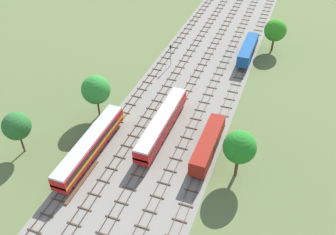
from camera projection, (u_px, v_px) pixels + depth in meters
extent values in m
plane|color=#5B6B3D|center=(203.00, 64.00, 91.14)|extent=(480.00, 480.00, 0.00)
cube|color=gray|center=(203.00, 64.00, 91.14)|extent=(23.06, 176.00, 0.01)
cube|color=#47382D|center=(165.00, 54.00, 94.53)|extent=(0.07, 126.00, 0.15)
cube|color=#47382D|center=(171.00, 55.00, 94.14)|extent=(0.07, 126.00, 0.15)
cube|color=brown|center=(34.00, 231.00, 53.60)|extent=(2.40, 0.22, 0.14)
cube|color=brown|center=(47.00, 215.00, 55.81)|extent=(2.40, 0.22, 0.14)
cube|color=brown|center=(58.00, 200.00, 58.01)|extent=(2.40, 0.22, 0.14)
cube|color=brown|center=(68.00, 186.00, 60.22)|extent=(2.40, 0.22, 0.14)
cube|color=brown|center=(78.00, 174.00, 62.43)|extent=(2.40, 0.22, 0.14)
cube|color=brown|center=(87.00, 162.00, 64.64)|extent=(2.40, 0.22, 0.14)
cube|color=brown|center=(96.00, 150.00, 66.84)|extent=(2.40, 0.22, 0.14)
cube|color=brown|center=(104.00, 140.00, 69.05)|extent=(2.40, 0.22, 0.14)
cube|color=brown|center=(111.00, 130.00, 71.26)|extent=(2.40, 0.22, 0.14)
cube|color=brown|center=(118.00, 121.00, 73.46)|extent=(2.40, 0.22, 0.14)
cube|color=brown|center=(124.00, 112.00, 75.67)|extent=(2.40, 0.22, 0.14)
cube|color=brown|center=(131.00, 104.00, 77.88)|extent=(2.40, 0.22, 0.14)
cube|color=brown|center=(137.00, 97.00, 80.08)|extent=(2.40, 0.22, 0.14)
cube|color=brown|center=(142.00, 89.00, 82.29)|extent=(2.40, 0.22, 0.14)
cube|color=brown|center=(147.00, 82.00, 84.50)|extent=(2.40, 0.22, 0.14)
cube|color=brown|center=(152.00, 76.00, 86.70)|extent=(2.40, 0.22, 0.14)
cube|color=brown|center=(157.00, 69.00, 88.91)|extent=(2.40, 0.22, 0.14)
cube|color=brown|center=(162.00, 64.00, 91.12)|extent=(2.40, 0.22, 0.14)
cube|color=brown|center=(166.00, 58.00, 93.33)|extent=(2.40, 0.22, 0.14)
cube|color=brown|center=(170.00, 52.00, 95.53)|extent=(2.40, 0.22, 0.14)
cube|color=brown|center=(174.00, 47.00, 97.74)|extent=(2.40, 0.22, 0.14)
cube|color=brown|center=(178.00, 42.00, 99.95)|extent=(2.40, 0.22, 0.14)
cube|color=brown|center=(181.00, 38.00, 102.15)|extent=(2.40, 0.22, 0.14)
cube|color=brown|center=(185.00, 33.00, 104.36)|extent=(2.40, 0.22, 0.14)
cube|color=brown|center=(188.00, 29.00, 106.57)|extent=(2.40, 0.22, 0.14)
cube|color=brown|center=(191.00, 25.00, 108.77)|extent=(2.40, 0.22, 0.14)
cube|color=brown|center=(194.00, 21.00, 110.98)|extent=(2.40, 0.22, 0.14)
cube|color=brown|center=(197.00, 17.00, 113.19)|extent=(2.40, 0.22, 0.14)
cube|color=brown|center=(200.00, 13.00, 115.39)|extent=(2.40, 0.22, 0.14)
cube|color=brown|center=(202.00, 10.00, 117.60)|extent=(2.40, 0.22, 0.14)
cube|color=brown|center=(205.00, 6.00, 119.81)|extent=(2.40, 0.22, 0.14)
cube|color=brown|center=(208.00, 3.00, 122.01)|extent=(2.40, 0.22, 0.14)
cube|color=brown|center=(210.00, 0.00, 124.22)|extent=(2.40, 0.22, 0.14)
cube|color=#47382D|center=(183.00, 57.00, 93.24)|extent=(0.07, 126.00, 0.15)
cube|color=#47382D|center=(188.00, 58.00, 92.84)|extent=(0.07, 126.00, 0.15)
cube|color=brown|center=(74.00, 224.00, 54.51)|extent=(2.40, 0.22, 0.14)
cube|color=brown|center=(85.00, 209.00, 56.72)|extent=(2.40, 0.22, 0.14)
cube|color=brown|center=(94.00, 194.00, 58.92)|extent=(2.40, 0.22, 0.14)
cube|color=brown|center=(103.00, 181.00, 61.13)|extent=(2.40, 0.22, 0.14)
cube|color=brown|center=(112.00, 169.00, 63.34)|extent=(2.40, 0.22, 0.14)
cube|color=brown|center=(119.00, 157.00, 65.54)|extent=(2.40, 0.22, 0.14)
cube|color=brown|center=(127.00, 146.00, 67.75)|extent=(2.40, 0.22, 0.14)
cube|color=brown|center=(134.00, 136.00, 69.96)|extent=(2.40, 0.22, 0.14)
cube|color=brown|center=(140.00, 126.00, 72.16)|extent=(2.40, 0.22, 0.14)
cube|color=brown|center=(146.00, 117.00, 74.37)|extent=(2.40, 0.22, 0.14)
cube|color=brown|center=(152.00, 109.00, 76.58)|extent=(2.40, 0.22, 0.14)
cube|color=brown|center=(157.00, 101.00, 78.78)|extent=(2.40, 0.22, 0.14)
cube|color=brown|center=(162.00, 93.00, 80.99)|extent=(2.40, 0.22, 0.14)
cube|color=brown|center=(167.00, 86.00, 83.20)|extent=(2.40, 0.22, 0.14)
cube|color=brown|center=(171.00, 80.00, 85.41)|extent=(2.40, 0.22, 0.14)
cube|color=brown|center=(176.00, 73.00, 87.61)|extent=(2.40, 0.22, 0.14)
cube|color=brown|center=(180.00, 67.00, 89.82)|extent=(2.40, 0.22, 0.14)
cube|color=brown|center=(184.00, 61.00, 92.03)|extent=(2.40, 0.22, 0.14)
cube|color=brown|center=(188.00, 56.00, 94.23)|extent=(2.40, 0.22, 0.14)
cube|color=brown|center=(191.00, 50.00, 96.44)|extent=(2.40, 0.22, 0.14)
cube|color=brown|center=(195.00, 45.00, 98.65)|extent=(2.40, 0.22, 0.14)
cube|color=brown|center=(198.00, 40.00, 100.85)|extent=(2.40, 0.22, 0.14)
cube|color=brown|center=(201.00, 36.00, 103.06)|extent=(2.40, 0.22, 0.14)
cube|color=brown|center=(204.00, 31.00, 105.27)|extent=(2.40, 0.22, 0.14)
cube|color=brown|center=(207.00, 27.00, 107.47)|extent=(2.40, 0.22, 0.14)
cube|color=brown|center=(209.00, 23.00, 109.68)|extent=(2.40, 0.22, 0.14)
cube|color=brown|center=(212.00, 19.00, 111.89)|extent=(2.40, 0.22, 0.14)
cube|color=brown|center=(215.00, 15.00, 114.10)|extent=(2.40, 0.22, 0.14)
cube|color=brown|center=(217.00, 12.00, 116.30)|extent=(2.40, 0.22, 0.14)
cube|color=brown|center=(219.00, 8.00, 118.51)|extent=(2.40, 0.22, 0.14)
cube|color=brown|center=(222.00, 5.00, 120.72)|extent=(2.40, 0.22, 0.14)
cube|color=brown|center=(224.00, 2.00, 122.92)|extent=(2.40, 0.22, 0.14)
cube|color=#47382D|center=(201.00, 61.00, 91.94)|extent=(0.07, 126.00, 0.15)
cube|color=#47382D|center=(207.00, 62.00, 91.55)|extent=(0.07, 126.00, 0.15)
cube|color=brown|center=(103.00, 234.00, 53.21)|extent=(2.40, 0.22, 0.14)
cube|color=brown|center=(113.00, 218.00, 55.42)|extent=(2.40, 0.22, 0.14)
cube|color=brown|center=(121.00, 203.00, 57.62)|extent=(2.40, 0.22, 0.14)
cube|color=brown|center=(130.00, 189.00, 59.83)|extent=(2.40, 0.22, 0.14)
cube|color=brown|center=(137.00, 176.00, 62.04)|extent=(2.40, 0.22, 0.14)
cube|color=brown|center=(144.00, 164.00, 64.24)|extent=(2.40, 0.22, 0.14)
cube|color=brown|center=(151.00, 152.00, 66.45)|extent=(2.40, 0.22, 0.14)
cube|color=brown|center=(157.00, 142.00, 68.66)|extent=(2.40, 0.22, 0.14)
cube|color=brown|center=(163.00, 132.00, 70.87)|extent=(2.40, 0.22, 0.14)
cube|color=brown|center=(168.00, 123.00, 73.07)|extent=(2.40, 0.22, 0.14)
cube|color=brown|center=(173.00, 114.00, 75.28)|extent=(2.40, 0.22, 0.14)
cube|color=brown|center=(178.00, 106.00, 77.49)|extent=(2.40, 0.22, 0.14)
cube|color=brown|center=(183.00, 98.00, 79.69)|extent=(2.40, 0.22, 0.14)
cube|color=brown|center=(187.00, 90.00, 81.90)|extent=(2.40, 0.22, 0.14)
cube|color=brown|center=(191.00, 83.00, 84.11)|extent=(2.40, 0.22, 0.14)
cube|color=brown|center=(195.00, 77.00, 86.31)|extent=(2.40, 0.22, 0.14)
cube|color=brown|center=(199.00, 71.00, 88.52)|extent=(2.40, 0.22, 0.14)
cube|color=brown|center=(202.00, 65.00, 90.73)|extent=(2.40, 0.22, 0.14)
cube|color=brown|center=(206.00, 59.00, 92.93)|extent=(2.40, 0.22, 0.14)
cube|color=brown|center=(209.00, 53.00, 95.14)|extent=(2.40, 0.22, 0.14)
cube|color=brown|center=(212.00, 48.00, 97.35)|extent=(2.40, 0.22, 0.14)
cube|color=brown|center=(215.00, 43.00, 99.56)|extent=(2.40, 0.22, 0.14)
cube|color=brown|center=(218.00, 39.00, 101.76)|extent=(2.40, 0.22, 0.14)
cube|color=brown|center=(220.00, 34.00, 103.97)|extent=(2.40, 0.22, 0.14)
cube|color=brown|center=(223.00, 30.00, 106.18)|extent=(2.40, 0.22, 0.14)
cube|color=brown|center=(225.00, 25.00, 108.38)|extent=(2.40, 0.22, 0.14)
cube|color=brown|center=(228.00, 21.00, 110.59)|extent=(2.40, 0.22, 0.14)
cube|color=brown|center=(230.00, 18.00, 112.80)|extent=(2.40, 0.22, 0.14)
cube|color=brown|center=(232.00, 14.00, 115.00)|extent=(2.40, 0.22, 0.14)
cube|color=brown|center=(234.00, 10.00, 117.21)|extent=(2.40, 0.22, 0.14)
cube|color=brown|center=(236.00, 7.00, 119.42)|extent=(2.40, 0.22, 0.14)
cube|color=brown|center=(238.00, 4.00, 121.62)|extent=(2.40, 0.22, 0.14)
cube|color=brown|center=(240.00, 0.00, 123.83)|extent=(2.40, 0.22, 0.14)
cube|color=#47382D|center=(220.00, 64.00, 90.64)|extent=(0.07, 126.00, 0.15)
cube|color=#47382D|center=(226.00, 65.00, 90.25)|extent=(0.07, 126.00, 0.15)
cube|color=brown|center=(142.00, 227.00, 54.12)|extent=(2.40, 0.22, 0.14)
cube|color=brown|center=(150.00, 211.00, 56.33)|extent=(2.40, 0.22, 0.14)
cube|color=brown|center=(157.00, 197.00, 58.53)|extent=(2.40, 0.22, 0.14)
cube|color=brown|center=(164.00, 183.00, 60.74)|extent=(2.40, 0.22, 0.14)
cube|color=brown|center=(170.00, 171.00, 62.95)|extent=(2.40, 0.22, 0.14)
cube|color=brown|center=(176.00, 159.00, 65.15)|extent=(2.40, 0.22, 0.14)
cube|color=brown|center=(181.00, 148.00, 67.36)|extent=(2.40, 0.22, 0.14)
cube|color=brown|center=(187.00, 138.00, 69.57)|extent=(2.40, 0.22, 0.14)
cube|color=brown|center=(191.00, 128.00, 71.77)|extent=(2.40, 0.22, 0.14)
cube|color=brown|center=(196.00, 119.00, 73.98)|extent=(2.40, 0.22, 0.14)
cube|color=brown|center=(200.00, 110.00, 76.19)|extent=(2.40, 0.22, 0.14)
cube|color=brown|center=(204.00, 102.00, 78.39)|extent=(2.40, 0.22, 0.14)
cube|color=brown|center=(208.00, 95.00, 80.60)|extent=(2.40, 0.22, 0.14)
cube|color=brown|center=(212.00, 88.00, 82.81)|extent=(2.40, 0.22, 0.14)
cube|color=brown|center=(215.00, 81.00, 85.01)|extent=(2.40, 0.22, 0.14)
cube|color=brown|center=(218.00, 74.00, 87.22)|extent=(2.40, 0.22, 0.14)
cube|color=brown|center=(221.00, 68.00, 89.43)|extent=(2.40, 0.22, 0.14)
cube|color=brown|center=(224.00, 62.00, 91.64)|extent=(2.40, 0.22, 0.14)
cube|color=brown|center=(227.00, 57.00, 93.84)|extent=(2.40, 0.22, 0.14)
cube|color=brown|center=(230.00, 51.00, 96.05)|extent=(2.40, 0.22, 0.14)
cube|color=brown|center=(232.00, 46.00, 98.26)|extent=(2.40, 0.22, 0.14)
cube|color=brown|center=(235.00, 41.00, 100.46)|extent=(2.40, 0.22, 0.14)
cube|color=brown|center=(237.00, 37.00, 102.67)|extent=(2.40, 0.22, 0.14)
cube|color=brown|center=(239.00, 32.00, 104.88)|extent=(2.40, 0.22, 0.14)
cube|color=brown|center=(241.00, 28.00, 107.08)|extent=(2.40, 0.22, 0.14)
cube|color=brown|center=(244.00, 24.00, 109.29)|extent=(2.40, 0.22, 0.14)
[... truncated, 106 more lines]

